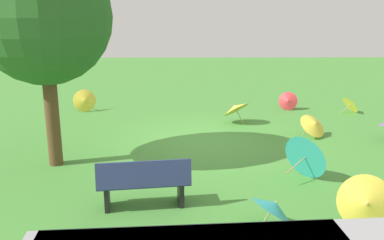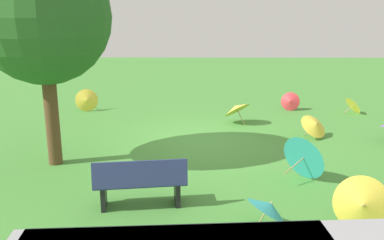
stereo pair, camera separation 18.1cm
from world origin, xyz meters
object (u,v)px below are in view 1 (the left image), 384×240
object	(u,v)px
parasol_yellow_0	(352,104)
parasol_yellow_3	(314,124)
park_bench	(144,183)
parasol_red_0	(288,101)
parasol_yellow_1	(85,101)
parasol_teal_2	(274,206)
parasol_yellow_2	(366,203)
parasol_yellow_4	(235,108)
shade_tree	(44,18)
parasol_teal_0	(308,155)

from	to	relation	value
parasol_yellow_0	parasol_yellow_3	world-z (taller)	parasol_yellow_3
park_bench	parasol_red_0	size ratio (longest dim) A/B	2.37
parasol_yellow_1	parasol_yellow_3	distance (m)	7.51
parasol_teal_2	parasol_yellow_3	distance (m)	5.25
parasol_yellow_2	parasol_yellow_4	distance (m)	6.49
park_bench	shade_tree	size ratio (longest dim) A/B	0.36
parasol_yellow_0	parasol_yellow_2	xyz separation A→B (m)	(2.72, 7.68, 0.14)
park_bench	parasol_yellow_2	size ratio (longest dim) A/B	1.75
shade_tree	parasol_yellow_2	distance (m)	6.98
shade_tree	parasol_yellow_3	bearing A→B (deg)	-162.89
parasol_yellow_0	parasol_yellow_1	bearing A→B (deg)	-1.36
parasol_yellow_3	parasol_red_0	bearing A→B (deg)	-90.79
parasol_teal_0	parasol_yellow_0	size ratio (longest dim) A/B	1.37
parasol_teal_0	parasol_yellow_3	world-z (taller)	parasol_teal_0
shade_tree	parasol_teal_0	xyz separation A→B (m)	(-5.39, 0.82, -2.70)
shade_tree	parasol_teal_0	size ratio (longest dim) A/B	4.46
parasol_teal_0	parasol_yellow_1	distance (m)	8.29
shade_tree	parasol_yellow_1	bearing A→B (deg)	-83.90
park_bench	parasol_red_0	xyz separation A→B (m)	(-4.19, -7.30, -0.14)
parasol_teal_0	parasol_yellow_1	bearing A→B (deg)	-44.43
parasol_yellow_0	parasol_teal_0	bearing A→B (deg)	61.38
parasol_yellow_3	parasol_yellow_0	bearing A→B (deg)	-126.67
parasol_yellow_2	parasol_teal_2	xyz separation A→B (m)	(1.43, -0.03, -0.07)
shade_tree	parasol_yellow_0	distance (m)	10.11
parasol_yellow_1	parasol_teal_2	distance (m)	9.22
parasol_yellow_1	parasol_yellow_2	xyz separation A→B (m)	(-6.25, 7.89, 0.06)
parasol_red_0	parasol_teal_2	xyz separation A→B (m)	(2.10, 8.02, 0.05)
parasol_teal_2	parasol_yellow_4	size ratio (longest dim) A/B	0.76
parasol_yellow_1	parasol_yellow_2	distance (m)	10.07
park_bench	parasol_yellow_0	world-z (taller)	park_bench
parasol_teal_0	parasol_yellow_4	world-z (taller)	parasol_teal_0
parasol_red_0	parasol_yellow_1	bearing A→B (deg)	1.34
park_bench	parasol_teal_0	world-z (taller)	parasol_teal_0
parasol_red_0	parasol_yellow_4	world-z (taller)	parasol_yellow_4
parasol_yellow_0	parasol_red_0	distance (m)	2.09
parasol_yellow_1	parasol_red_0	bearing A→B (deg)	-178.66
shade_tree	parasol_yellow_2	world-z (taller)	shade_tree
parasol_teal_0	parasol_yellow_0	world-z (taller)	parasol_teal_0
parasol_teal_0	parasol_yellow_3	bearing A→B (deg)	-108.96
parasol_yellow_2	parasol_red_0	bearing A→B (deg)	-94.71
parasol_yellow_0	parasol_yellow_1	distance (m)	8.97
parasol_yellow_0	parasol_yellow_3	distance (m)	3.52
parasol_yellow_3	parasol_teal_2	bearing A→B (deg)	66.97
parasol_yellow_1	parasol_yellow_4	xyz separation A→B (m)	(-4.91, 1.54, 0.10)
park_bench	parasol_teal_2	distance (m)	2.22
park_bench	parasol_teal_2	size ratio (longest dim) A/B	1.91
park_bench	parasol_red_0	distance (m)	8.42
parasol_yellow_1	parasol_yellow_2	bearing A→B (deg)	128.38
parasol_yellow_2	park_bench	bearing A→B (deg)	-12.09
parasol_yellow_4	parasol_yellow_0	bearing A→B (deg)	-161.85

